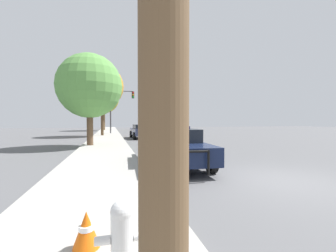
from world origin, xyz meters
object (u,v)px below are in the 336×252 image
car_background_oncoming (168,129)px  tree_sidewalk_far (104,98)px  tree_sidewalk_mid (102,86)px  traffic_light (120,103)px  fire_hydrant (122,235)px  car_background_midblock (142,131)px  tree_sidewalk_near (90,86)px  police_car (174,145)px  box_truck (148,122)px  traffic_cone (86,229)px

car_background_oncoming → tree_sidewalk_far: 17.44m
tree_sidewalk_far → tree_sidewalk_mid: bearing=-89.3°
traffic_light → fire_hydrant: bearing=-92.2°
car_background_midblock → tree_sidewalk_near: bearing=-125.5°
tree_sidewalk_near → tree_sidewalk_far: bearing=89.4°
fire_hydrant → tree_sidewalk_far: size_ratio=0.09×
fire_hydrant → tree_sidewalk_near: (-1.42, 13.25, 3.48)m
car_background_midblock → car_background_oncoming: (3.78, 4.31, -0.00)m
police_car → car_background_midblock: size_ratio=1.18×
car_background_midblock → car_background_oncoming: 5.74m
police_car → box_truck: 36.27m
traffic_cone → car_background_oncoming: bearing=73.1°
police_car → traffic_cone: police_car is taller
traffic_light → tree_sidewalk_mid: tree_sidewalk_mid is taller
police_car → box_truck: box_truck is taller
car_background_oncoming → tree_sidewalk_far: tree_sidewalk_far is taller
traffic_light → car_background_oncoming: (5.62, -3.50, -3.29)m
box_truck → tree_sidewalk_far: tree_sidewalk_far is taller
fire_hydrant → traffic_light: (1.06, 27.51, 3.49)m
police_car → car_background_midblock: (0.61, 13.63, -0.02)m
traffic_light → box_truck: 15.92m
police_car → tree_sidewalk_near: size_ratio=0.85×
car_background_midblock → tree_sidewalk_far: tree_sidewalk_far is taller
tree_sidewalk_mid → tree_sidewalk_far: bearing=90.7°
traffic_light → tree_sidewalk_mid: 4.68m
box_truck → tree_sidewalk_mid: tree_sidewalk_mid is taller
tree_sidewalk_mid → traffic_light: bearing=62.5°
box_truck → tree_sidewalk_mid: 20.54m
traffic_cone → traffic_light: bearing=86.9°
car_background_oncoming → tree_sidewalk_near: bearing=55.0°
car_background_midblock → tree_sidewalk_mid: size_ratio=0.55×
car_background_midblock → box_truck: box_truck is taller
tree_sidewalk_near → traffic_cone: tree_sidewalk_near is taller
tree_sidewalk_far → tree_sidewalk_near: bearing=-90.6°
traffic_light → box_truck: bearing=67.0°
car_background_midblock → police_car: bearing=-94.3°
traffic_light → box_truck: (6.16, 14.48, -2.44)m
tree_sidewalk_mid → tree_sidewalk_far: size_ratio=0.96×
traffic_cone → tree_sidewalk_near: bearing=94.5°
tree_sidewalk_mid → tree_sidewalk_far: (-0.19, 15.20, 0.13)m
traffic_light → car_background_oncoming: size_ratio=1.33×
traffic_light → tree_sidewalk_mid: (-2.05, -3.93, 1.51)m
box_truck → tree_sidewalk_near: size_ratio=1.14×
fire_hydrant → traffic_light: bearing=87.8°
police_car → fire_hydrant: size_ratio=6.57×
car_background_oncoming → tree_sidewalk_far: size_ratio=0.52×
police_car → tree_sidewalk_mid: bearing=-76.1°
car_background_midblock → tree_sidewalk_mid: 7.29m
fire_hydrant → police_car: bearing=69.4°
traffic_light → traffic_cone: bearing=-93.1°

